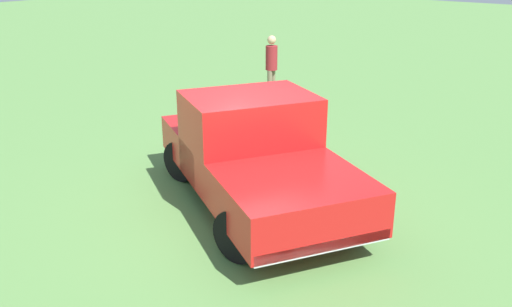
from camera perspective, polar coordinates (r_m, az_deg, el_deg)
ground_plane at (r=9.06m, az=-1.23°, el=-5.30°), size 80.00×80.00×0.00m
pickup_truck at (r=8.78m, az=-0.29°, el=0.35°), size 5.02×3.94×1.79m
person_bystander at (r=15.11m, az=1.61°, el=9.23°), size 0.39×0.39×1.79m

